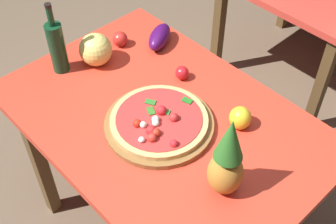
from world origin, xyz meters
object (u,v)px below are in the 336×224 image
object	(u,v)px
melon	(96,50)
tomato_beside_pepper	(120,39)
pineapple_left	(227,161)
tomato_near_board	(182,73)
display_table	(163,129)
wine_bottle	(57,46)
eggplant	(160,37)
bell_pepper	(240,118)
pizza	(159,121)
pizza_board	(159,124)

from	to	relation	value
melon	tomato_beside_pepper	world-z (taller)	melon
pineapple_left	tomato_near_board	size ratio (longest dim) A/B	5.72
display_table	wine_bottle	distance (m)	0.61
eggplant	tomato_near_board	xyz separation A→B (m)	(0.26, -0.10, -0.01)
bell_pepper	wine_bottle	bearing A→B (deg)	-157.51
wine_bottle	pineapple_left	world-z (taller)	pineapple_left
eggplant	wine_bottle	bearing A→B (deg)	-110.67
display_table	wine_bottle	world-z (taller)	wine_bottle
tomato_near_board	pineapple_left	bearing A→B (deg)	-30.44
wine_bottle	eggplant	xyz separation A→B (m)	(0.17, 0.46, -0.09)
melon	bell_pepper	bearing A→B (deg)	14.03
bell_pepper	pizza	bearing A→B (deg)	-131.47
wine_bottle	pineapple_left	xyz separation A→B (m)	(0.97, 0.05, 0.03)
pizza	tomato_beside_pepper	xyz separation A→B (m)	(-0.54, 0.23, -0.00)
pizza	bell_pepper	distance (m)	0.33
wine_bottle	pineapple_left	size ratio (longest dim) A/B	0.97
display_table	pizza	xyz separation A→B (m)	(0.03, -0.05, 0.12)
bell_pepper	pineapple_left	bearing A→B (deg)	-59.92
pizza	bell_pepper	xyz separation A→B (m)	(0.22, 0.25, 0.01)
display_table	tomato_beside_pepper	world-z (taller)	tomato_beside_pepper
pineapple_left	melon	bearing A→B (deg)	173.72
pizza_board	bell_pepper	world-z (taller)	bell_pepper
pizza_board	melon	distance (m)	0.51
bell_pepper	tomato_near_board	distance (m)	0.37
display_table	tomato_beside_pepper	distance (m)	0.55
display_table	tomato_beside_pepper	size ratio (longest dim) A/B	18.39
display_table	tomato_near_board	distance (m)	0.28
melon	eggplant	bearing A→B (deg)	72.35
pizza	pineapple_left	bearing A→B (deg)	-4.75
melon	eggplant	world-z (taller)	melon
wine_bottle	eggplant	bearing A→B (deg)	69.33
eggplant	tomato_near_board	world-z (taller)	eggplant
pizza_board	melon	xyz separation A→B (m)	(-0.51, 0.06, 0.07)
pizza	tomato_beside_pepper	size ratio (longest dim) A/B	5.36
display_table	tomato_near_board	world-z (taller)	tomato_near_board
tomato_near_board	tomato_beside_pepper	world-z (taller)	tomato_beside_pepper
pineapple_left	tomato_beside_pepper	bearing A→B (deg)	164.03
display_table	eggplant	size ratio (longest dim) A/B	6.92
melon	tomato_beside_pepper	bearing A→B (deg)	100.02
pizza_board	wine_bottle	distance (m)	0.60
display_table	pizza_board	distance (m)	0.11
bell_pepper	eggplant	world-z (taller)	bell_pepper
bell_pepper	pizza_board	bearing A→B (deg)	-132.40
pizza	display_table	bearing A→B (deg)	123.96
tomato_near_board	bell_pepper	bearing A→B (deg)	-5.20
display_table	tomato_beside_pepper	bearing A→B (deg)	160.25
pineapple_left	tomato_beside_pepper	distance (m)	0.97
pizza_board	eggplant	world-z (taller)	eggplant
pizza	melon	distance (m)	0.52
wine_bottle	pizza	bearing A→B (deg)	8.22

